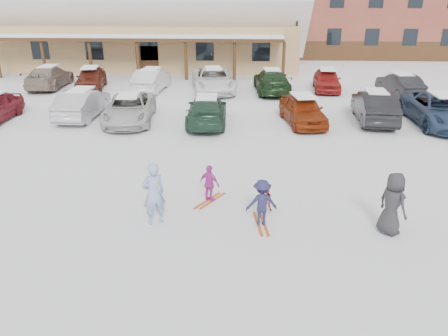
# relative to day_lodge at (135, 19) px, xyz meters

# --- Properties ---
(ground) EXTENTS (160.00, 160.00, 0.00)m
(ground) POSITION_rel_day_lodge_xyz_m (9.00, -27.96, -3.94)
(ground) COLOR white
(ground) RESTS_ON ground
(day_lodge) EXTENTS (29.12, 12.50, 10.38)m
(day_lodge) POSITION_rel_day_lodge_xyz_m (0.00, 0.00, 0.00)
(day_lodge) COLOR tan
(day_lodge) RESTS_ON ground
(lamp_post) EXTENTS (0.50, 0.25, 6.91)m
(lamp_post) POSITION_rel_day_lodge_xyz_m (13.83, -3.20, -0.08)
(lamp_post) COLOR black
(lamp_post) RESTS_ON ground
(conifer_3) EXTENTS (3.96, 3.96, 9.18)m
(conifer_3) POSITION_rel_day_lodge_xyz_m (15.00, 16.04, 1.17)
(conifer_3) COLOR black
(conifer_3) RESTS_ON ground
(adult_skier) EXTENTS (0.82, 0.74, 1.87)m
(adult_skier) POSITION_rel_day_lodge_xyz_m (7.39, -28.83, -3.01)
(adult_skier) COLOR #8A9AC8
(adult_skier) RESTS_ON ground
(toddler_red) EXTENTS (0.39, 0.32, 0.76)m
(toddler_red) POSITION_rel_day_lodge_xyz_m (10.65, -27.90, -3.56)
(toddler_red) COLOR #AF3340
(toddler_red) RESTS_ON ground
(child_navy) EXTENTS (0.97, 0.65, 1.40)m
(child_navy) POSITION_rel_day_lodge_xyz_m (10.47, -28.76, -3.25)
(child_navy) COLOR #1E1E43
(child_navy) RESTS_ON ground
(skis_child_navy) EXTENTS (0.41, 1.41, 0.03)m
(skis_child_navy) POSITION_rel_day_lodge_xyz_m (10.47, -28.76, -3.93)
(skis_child_navy) COLOR #B44819
(skis_child_navy) RESTS_ON ground
(child_magenta) EXTENTS (0.78, 0.63, 1.24)m
(child_magenta) POSITION_rel_day_lodge_xyz_m (8.87, -27.36, -3.32)
(child_magenta) COLOR #B62E92
(child_magenta) RESTS_ON ground
(skis_child_magenta) EXTENTS (0.90, 1.30, 0.03)m
(skis_child_magenta) POSITION_rel_day_lodge_xyz_m (8.87, -27.36, -3.93)
(skis_child_magenta) COLOR #B44819
(skis_child_magenta) RESTS_ON ground
(bystander_dark) EXTENTS (0.95, 1.05, 1.80)m
(bystander_dark) POSITION_rel_day_lodge_xyz_m (14.02, -29.03, -3.05)
(bystander_dark) COLOR #28282A
(bystander_dark) RESTS_ON ground
(parked_car_1) EXTENTS (1.67, 4.61, 1.51)m
(parked_car_1) POSITION_rel_day_lodge_xyz_m (1.35, -17.85, -3.19)
(parked_car_1) COLOR #ADACB1
(parked_car_1) RESTS_ON ground
(parked_car_2) EXTENTS (2.85, 5.24, 1.40)m
(parked_car_2) POSITION_rel_day_lodge_xyz_m (4.02, -18.52, -3.25)
(parked_car_2) COLOR beige
(parked_car_2) RESTS_ON ground
(parked_car_3) EXTENTS (2.13, 4.84, 1.38)m
(parked_car_3) POSITION_rel_day_lodge_xyz_m (7.99, -18.67, -3.25)
(parked_car_3) COLOR #203F2D
(parked_car_3) RESTS_ON ground
(parked_car_4) EXTENTS (2.38, 4.49, 1.45)m
(parked_car_4) POSITION_rel_day_lodge_xyz_m (12.79, -18.37, -3.22)
(parked_car_4) COLOR maroon
(parked_car_4) RESTS_ON ground
(parked_car_5) EXTENTS (2.00, 4.88, 1.57)m
(parked_car_5) POSITION_rel_day_lodge_xyz_m (16.49, -17.75, -3.16)
(parked_car_5) COLOR black
(parked_car_5) RESTS_ON ground
(parked_car_6) EXTENTS (2.59, 5.57, 1.55)m
(parked_car_6) POSITION_rel_day_lodge_xyz_m (19.59, -18.22, -3.17)
(parked_car_6) COLOR navy
(parked_car_6) RESTS_ON ground
(parked_car_7) EXTENTS (2.34, 5.19, 1.47)m
(parked_car_7) POSITION_rel_day_lodge_xyz_m (-3.62, -10.48, -3.21)
(parked_car_7) COLOR gray
(parked_car_7) RESTS_ON ground
(parked_car_8) EXTENTS (2.42, 4.50, 1.45)m
(parked_car_8) POSITION_rel_day_lodge_xyz_m (-0.66, -10.64, -3.22)
(parked_car_8) COLOR #5E2216
(parked_car_8) RESTS_ON ground
(parked_car_9) EXTENTS (1.89, 4.62, 1.49)m
(parked_car_9) POSITION_rel_day_lodge_xyz_m (3.62, -11.20, -3.20)
(parked_car_9) COLOR silver
(parked_car_9) RESTS_ON ground
(parked_car_10) EXTENTS (3.47, 5.96, 1.56)m
(parked_car_10) POSITION_rel_day_lodge_xyz_m (7.73, -11.10, -3.17)
(parked_car_10) COLOR white
(parked_car_10) RESTS_ON ground
(parked_car_11) EXTENTS (2.48, 5.32, 1.50)m
(parked_car_11) POSITION_rel_day_lodge_xyz_m (11.58, -11.16, -3.19)
(parked_car_11) COLOR #193118
(parked_car_11) RESTS_ON ground
(parked_car_12) EXTENTS (2.04, 4.34, 1.43)m
(parked_car_12) POSITION_rel_day_lodge_xyz_m (15.29, -10.36, -3.23)
(parked_car_12) COLOR maroon
(parked_car_12) RESTS_ON ground
(parked_car_13) EXTENTS (2.08, 4.39, 1.39)m
(parked_car_13) POSITION_rel_day_lodge_xyz_m (19.69, -11.62, -3.25)
(parked_car_13) COLOR black
(parked_car_13) RESTS_ON ground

